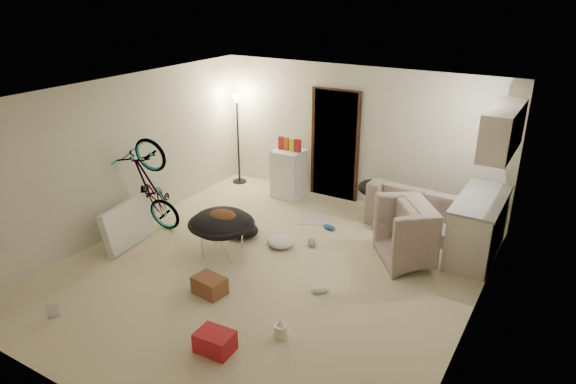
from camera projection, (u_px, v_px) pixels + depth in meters
The scene contains 37 objects.
floor at pixel (267, 270), 7.34m from camera, with size 5.50×6.00×0.02m, color beige.
ceiling at pixel (264, 95), 6.39m from camera, with size 5.50×6.00×0.02m, color white.
wall_back at pixel (357, 136), 9.26m from camera, with size 5.50×0.02×2.50m, color beige.
wall_front at pixel (78, 298), 4.47m from camera, with size 5.50×0.02×2.50m, color beige.
wall_left at pixel (121, 156), 8.18m from camera, with size 0.02×6.00×2.50m, color beige.
wall_right at pixel (479, 237), 5.56m from camera, with size 0.02×6.00×2.50m, color beige.
doorway at pixel (336, 145), 9.51m from camera, with size 0.85×0.10×2.04m, color black.
door_trim at pixel (335, 146), 9.48m from camera, with size 0.97×0.04×2.10m, color #311A11.
floor_lamp at pixel (237, 120), 10.09m from camera, with size 0.28×0.28×1.81m.
kitchen_counter at pixel (477, 227), 7.61m from camera, with size 0.60×1.50×0.88m, color beige.
counter_top at pixel (482, 199), 7.44m from camera, with size 0.64×1.54×0.04m, color gray.
kitchen_uppers at pixel (503, 130), 6.98m from camera, with size 0.38×1.40×0.65m, color beige.
sofa at pixel (427, 214), 8.45m from camera, with size 1.88×0.74×0.55m, color #3F473E.
armchair at pixel (427, 239), 7.49m from camera, with size 1.03×0.90×0.67m, color #3F473E.
bicycle at pixel (153, 206), 8.37m from camera, with size 0.58×1.66×0.87m, color black.
book_asset at pixel (48, 319), 6.24m from camera, with size 0.15×0.20×0.02m, color #A6191F.
mini_fridge at pixel (289, 173), 9.74m from camera, with size 0.54×0.54×0.91m, color white.
snack_box_0 at pixel (281, 144), 9.62m from camera, with size 0.10×0.07×0.30m, color #A6191F.
snack_box_1 at pixel (287, 145), 9.56m from camera, with size 0.10×0.07×0.30m, color #BD6217.
snack_box_2 at pixel (292, 146), 9.51m from camera, with size 0.10×0.07×0.30m, color gold.
snack_box_3 at pixel (298, 147), 9.45m from camera, with size 0.10×0.07×0.30m, color #A6191F.
saucer_chair at pixel (221, 229), 7.63m from camera, with size 0.98×0.98×0.70m.
hoodie at pixel (222, 218), 7.51m from camera, with size 0.48×0.40×0.22m, color #4C2C1A.
sofa_drape at pixel (374, 188), 8.80m from camera, with size 0.56×0.46×0.28m, color black.
tv_box at pixel (128, 224), 7.96m from camera, with size 0.12×1.01×0.67m, color silver.
drink_case_a at pixel (210, 285), 6.74m from camera, with size 0.42×0.30×0.24m, color brown.
drink_case_b at pixel (215, 342), 5.68m from camera, with size 0.41×0.30×0.24m, color #A6191F.
juicer at pixel (281, 330), 5.91m from camera, with size 0.16×0.16×0.23m.
newspaper at pixel (313, 217), 8.97m from camera, with size 0.47×0.61×0.01m, color #B9B4AA.
book_blue at pixel (249, 224), 8.68m from camera, with size 0.22×0.30×0.03m, color #2A509A.
book_white at pixel (210, 229), 8.53m from camera, with size 0.22×0.29×0.03m, color silver.
shoe_0 at pixel (329, 227), 8.52m from camera, with size 0.24×0.10×0.09m, color #2A509A.
shoe_1 at pixel (311, 242), 8.01m from camera, with size 0.25×0.10×0.09m, color slate.
shoe_4 at pixel (320, 290), 6.77m from camera, with size 0.26×0.11×0.10m, color white.
clothes_lump_a at pixel (242, 230), 8.33m from camera, with size 0.57×0.49×0.18m, color black.
clothes_lump_b at pixel (397, 216), 8.86m from camera, with size 0.43×0.38×0.13m, color black.
clothes_lump_c at pixel (280, 241), 7.99m from camera, with size 0.47×0.40×0.15m, color silver.
Camera 1 is at (3.52, -5.33, 3.79)m, focal length 32.00 mm.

